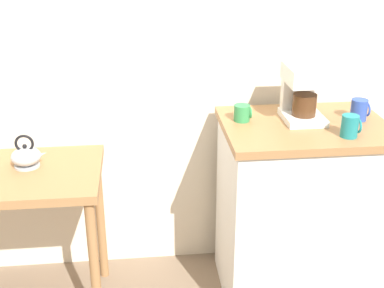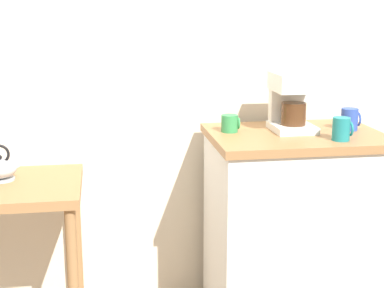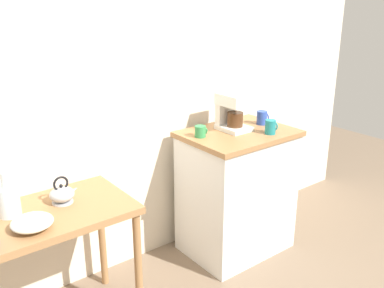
{
  "view_description": "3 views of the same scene",
  "coord_description": "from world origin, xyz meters",
  "px_view_note": "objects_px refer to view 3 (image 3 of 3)",
  "views": [
    {
      "loc": [
        -0.07,
        -2.16,
        1.78
      ],
      "look_at": [
        0.16,
        -0.07,
        0.87
      ],
      "focal_mm": 48.62,
      "sensor_mm": 36.0,
      "label": 1
    },
    {
      "loc": [
        -0.16,
        -2.42,
        1.47
      ],
      "look_at": [
        0.21,
        -0.07,
        0.91
      ],
      "focal_mm": 54.76,
      "sensor_mm": 36.0,
      "label": 2
    },
    {
      "loc": [
        -1.32,
        -2.07,
        1.83
      ],
      "look_at": [
        0.21,
        -0.1,
        0.96
      ],
      "focal_mm": 40.52,
      "sensor_mm": 36.0,
      "label": 3
    }
  ],
  "objects_px": {
    "mug_blue": "(262,118)",
    "mug_dark_teal": "(271,127)",
    "teakettle": "(62,194)",
    "mug_tall_green": "(201,131)",
    "bowl_stoneware": "(32,222)",
    "glass_carafe_vase": "(8,200)",
    "coffee_maker": "(232,110)"
  },
  "relations": [
    {
      "from": "mug_blue",
      "to": "mug_dark_teal",
      "type": "relative_size",
      "value": 1.02
    },
    {
      "from": "teakettle",
      "to": "mug_blue",
      "type": "relative_size",
      "value": 1.64
    },
    {
      "from": "mug_tall_green",
      "to": "mug_dark_teal",
      "type": "xyz_separation_m",
      "value": [
        0.42,
        -0.24,
        0.01
      ]
    },
    {
      "from": "bowl_stoneware",
      "to": "mug_tall_green",
      "type": "bearing_deg",
      "value": 10.0
    },
    {
      "from": "teakettle",
      "to": "mug_tall_green",
      "type": "height_order",
      "value": "mug_tall_green"
    },
    {
      "from": "glass_carafe_vase",
      "to": "mug_dark_teal",
      "type": "height_order",
      "value": "mug_dark_teal"
    },
    {
      "from": "bowl_stoneware",
      "to": "mug_blue",
      "type": "distance_m",
      "value": 1.77
    },
    {
      "from": "glass_carafe_vase",
      "to": "mug_tall_green",
      "type": "distance_m",
      "value": 1.26
    },
    {
      "from": "teakettle",
      "to": "coffee_maker",
      "type": "bearing_deg",
      "value": 1.44
    },
    {
      "from": "bowl_stoneware",
      "to": "coffee_maker",
      "type": "relative_size",
      "value": 0.77
    },
    {
      "from": "glass_carafe_vase",
      "to": "mug_tall_green",
      "type": "height_order",
      "value": "mug_tall_green"
    },
    {
      "from": "teakettle",
      "to": "glass_carafe_vase",
      "type": "distance_m",
      "value": 0.27
    },
    {
      "from": "teakettle",
      "to": "mug_dark_teal",
      "type": "height_order",
      "value": "mug_dark_teal"
    },
    {
      "from": "bowl_stoneware",
      "to": "coffee_maker",
      "type": "xyz_separation_m",
      "value": [
        1.49,
        0.21,
        0.27
      ]
    },
    {
      "from": "bowl_stoneware",
      "to": "mug_blue",
      "type": "xyz_separation_m",
      "value": [
        1.75,
        0.17,
        0.18
      ]
    },
    {
      "from": "mug_tall_green",
      "to": "glass_carafe_vase",
      "type": "bearing_deg",
      "value": -179.82
    },
    {
      "from": "teakettle",
      "to": "coffee_maker",
      "type": "relative_size",
      "value": 0.62
    },
    {
      "from": "bowl_stoneware",
      "to": "mug_tall_green",
      "type": "height_order",
      "value": "mug_tall_green"
    },
    {
      "from": "mug_blue",
      "to": "glass_carafe_vase",
      "type": "bearing_deg",
      "value": 178.71
    },
    {
      "from": "coffee_maker",
      "to": "mug_blue",
      "type": "bearing_deg",
      "value": -8.95
    },
    {
      "from": "bowl_stoneware",
      "to": "mug_dark_teal",
      "type": "distance_m",
      "value": 1.64
    },
    {
      "from": "mug_blue",
      "to": "mug_dark_teal",
      "type": "distance_m",
      "value": 0.23
    },
    {
      "from": "coffee_maker",
      "to": "mug_tall_green",
      "type": "height_order",
      "value": "coffee_maker"
    },
    {
      "from": "mug_blue",
      "to": "coffee_maker",
      "type": "bearing_deg",
      "value": 171.05
    },
    {
      "from": "glass_carafe_vase",
      "to": "mug_dark_teal",
      "type": "relative_size",
      "value": 2.44
    },
    {
      "from": "mug_tall_green",
      "to": "mug_dark_teal",
      "type": "distance_m",
      "value": 0.48
    },
    {
      "from": "teakettle",
      "to": "mug_blue",
      "type": "height_order",
      "value": "mug_blue"
    },
    {
      "from": "bowl_stoneware",
      "to": "glass_carafe_vase",
      "type": "height_order",
      "value": "glass_carafe_vase"
    },
    {
      "from": "teakettle",
      "to": "coffee_maker",
      "type": "xyz_separation_m",
      "value": [
        1.27,
        0.03,
        0.26
      ]
    },
    {
      "from": "glass_carafe_vase",
      "to": "coffee_maker",
      "type": "distance_m",
      "value": 1.55
    },
    {
      "from": "teakettle",
      "to": "mug_blue",
      "type": "xyz_separation_m",
      "value": [
        1.53,
        -0.01,
        0.17
      ]
    },
    {
      "from": "mug_tall_green",
      "to": "mug_blue",
      "type": "bearing_deg",
      "value": -4.69
    }
  ]
}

